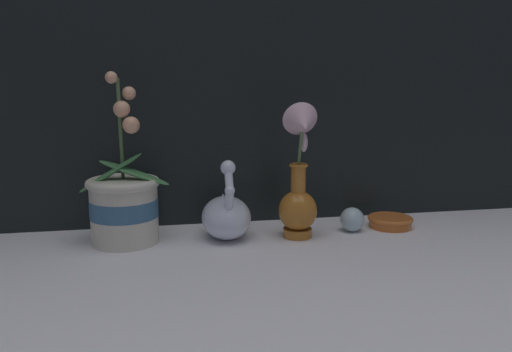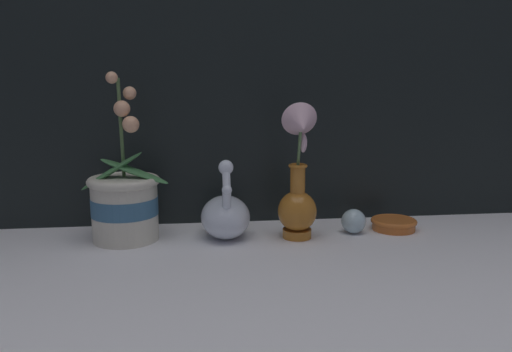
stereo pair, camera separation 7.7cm
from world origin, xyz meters
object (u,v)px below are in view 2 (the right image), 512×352
(swan_figurine, at_px, (225,214))
(glass_sphere, at_px, (354,221))
(orchid_potted_plant, at_px, (125,201))
(amber_dish, at_px, (394,223))
(blue_vase, at_px, (298,188))

(swan_figurine, height_order, glass_sphere, swan_figurine)
(orchid_potted_plant, bearing_deg, amber_dish, 0.32)
(blue_vase, height_order, amber_dish, blue_vase)
(swan_figurine, distance_m, glass_sphere, 0.31)
(orchid_potted_plant, height_order, swan_figurine, orchid_potted_plant)
(blue_vase, distance_m, glass_sphere, 0.17)
(swan_figurine, bearing_deg, orchid_potted_plant, 178.07)
(glass_sphere, distance_m, amber_dish, 0.11)
(glass_sphere, bearing_deg, amber_dish, 8.41)
(orchid_potted_plant, distance_m, swan_figurine, 0.24)
(orchid_potted_plant, relative_size, glass_sphere, 6.45)
(orchid_potted_plant, height_order, blue_vase, orchid_potted_plant)
(swan_figurine, distance_m, blue_vase, 0.18)
(swan_figurine, bearing_deg, amber_dish, 1.56)
(orchid_potted_plant, distance_m, blue_vase, 0.40)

